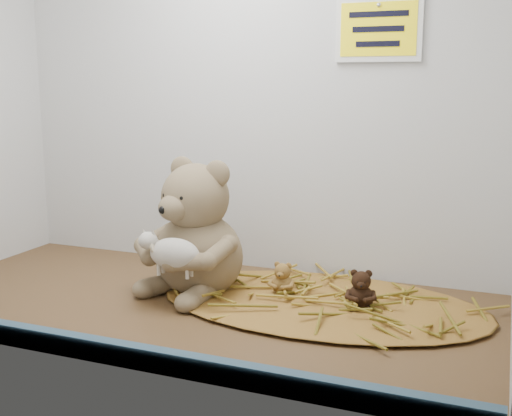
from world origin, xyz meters
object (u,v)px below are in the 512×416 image
at_px(toy_lamb, 175,254).
at_px(mini_teddy_brown, 361,287).
at_px(main_teddy, 198,227).
at_px(mini_teddy_tan, 283,277).

bearing_deg(toy_lamb, mini_teddy_brown, 17.55).
xyz_separation_m(main_teddy, toy_lamb, (0.00, -0.10, -0.03)).
height_order(main_teddy, toy_lamb, main_teddy).
relative_size(toy_lamb, mini_teddy_brown, 1.79).
bearing_deg(mini_teddy_brown, toy_lamb, -175.15).
xyz_separation_m(main_teddy, mini_teddy_tan, (0.18, 0.03, -0.10)).
distance_m(main_teddy, toy_lamb, 0.11).
height_order(main_teddy, mini_teddy_tan, main_teddy).
distance_m(main_teddy, mini_teddy_brown, 0.36).
bearing_deg(mini_teddy_brown, mini_teddy_tan, 160.35).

